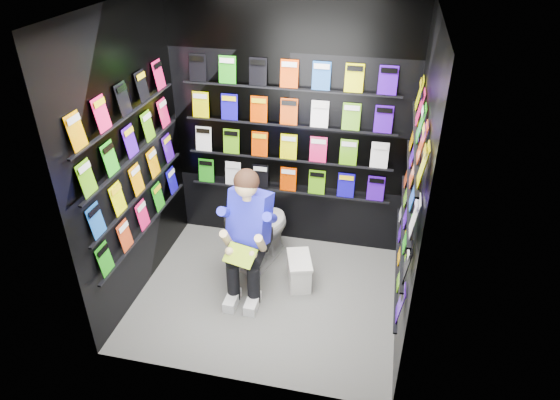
# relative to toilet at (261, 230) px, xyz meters

# --- Properties ---
(floor) EXTENTS (2.40, 2.40, 0.00)m
(floor) POSITION_rel_toilet_xyz_m (0.19, -0.55, -0.37)
(floor) COLOR slate
(floor) RESTS_ON ground
(ceiling) EXTENTS (2.40, 2.40, 0.00)m
(ceiling) POSITION_rel_toilet_xyz_m (0.19, -0.55, 2.23)
(ceiling) COLOR white
(ceiling) RESTS_ON floor
(wall_back) EXTENTS (2.40, 0.04, 2.60)m
(wall_back) POSITION_rel_toilet_xyz_m (0.19, 0.45, 0.93)
(wall_back) COLOR black
(wall_back) RESTS_ON floor
(wall_front) EXTENTS (2.40, 0.04, 2.60)m
(wall_front) POSITION_rel_toilet_xyz_m (0.19, -1.55, 0.93)
(wall_front) COLOR black
(wall_front) RESTS_ON floor
(wall_left) EXTENTS (0.04, 2.00, 2.60)m
(wall_left) POSITION_rel_toilet_xyz_m (-1.01, -0.55, 0.93)
(wall_left) COLOR black
(wall_left) RESTS_ON floor
(wall_right) EXTENTS (0.04, 2.00, 2.60)m
(wall_right) POSITION_rel_toilet_xyz_m (1.39, -0.55, 0.93)
(wall_right) COLOR black
(wall_right) RESTS_ON floor
(comics_back) EXTENTS (2.10, 0.06, 1.37)m
(comics_back) POSITION_rel_toilet_xyz_m (0.19, 0.42, 0.94)
(comics_back) COLOR #DB3C00
(comics_back) RESTS_ON wall_back
(comics_left) EXTENTS (0.06, 1.70, 1.37)m
(comics_left) POSITION_rel_toilet_xyz_m (-0.98, -0.55, 0.94)
(comics_left) COLOR #DB3C00
(comics_left) RESTS_ON wall_left
(comics_right) EXTENTS (0.06, 1.70, 1.37)m
(comics_right) POSITION_rel_toilet_xyz_m (1.36, -0.55, 0.94)
(comics_right) COLOR #DB3C00
(comics_right) RESTS_ON wall_right
(toilet) EXTENTS (0.59, 0.83, 0.73)m
(toilet) POSITION_rel_toilet_xyz_m (0.00, 0.00, 0.00)
(toilet) COLOR silver
(toilet) RESTS_ON floor
(longbox) EXTENTS (0.29, 0.40, 0.27)m
(longbox) POSITION_rel_toilet_xyz_m (0.45, -0.30, -0.23)
(longbox) COLOR silver
(longbox) RESTS_ON floor
(longbox_lid) EXTENTS (0.32, 0.43, 0.03)m
(longbox_lid) POSITION_rel_toilet_xyz_m (0.45, -0.30, -0.08)
(longbox_lid) COLOR silver
(longbox_lid) RESTS_ON longbox
(reader) EXTENTS (0.68, 0.85, 1.37)m
(reader) POSITION_rel_toilet_xyz_m (0.00, -0.38, 0.39)
(reader) COLOR #2D2CE7
(reader) RESTS_ON toilet
(held_comic) EXTENTS (0.31, 0.23, 0.12)m
(held_comic) POSITION_rel_toilet_xyz_m (0.00, -0.73, 0.21)
(held_comic) COLOR #1E971E
(held_comic) RESTS_ON reader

